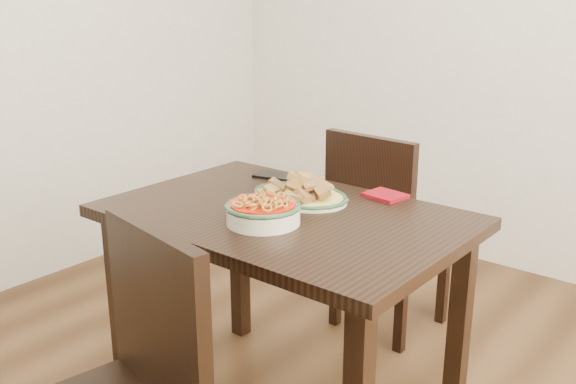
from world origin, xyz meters
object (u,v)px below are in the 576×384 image
Objects in this scene: fish_plate at (300,187)px; noodle_bowl at (263,210)px; dining_table at (284,241)px; smartphone at (276,176)px; chair_far at (382,223)px.

noodle_bowl is (0.06, -0.26, -0.00)m from fish_plate.
dining_table is 6.91× the size of smartphone.
chair_far is 5.38× the size of smartphone.
fish_plate is at bearing -48.75° from smartphone.
fish_plate reaches higher than smartphone.
smartphone is (-0.30, 0.42, -0.04)m from noodle_bowl.
chair_far reaches higher than fish_plate.
fish_plate reaches higher than dining_table.
fish_plate is 2.08× the size of smartphone.
noodle_bowl is 1.43× the size of smartphone.
dining_table is at bearing 97.46° from chair_far.
fish_plate is (-0.04, 0.13, 0.15)m from dining_table.
chair_far is 0.65m from fish_plate.
noodle_bowl is (0.02, -0.13, 0.15)m from dining_table.
fish_plate is at bearing 105.51° from dining_table.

